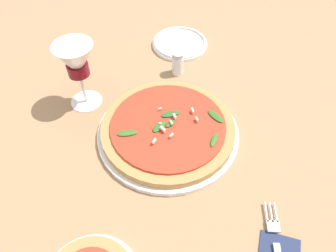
{
  "coord_description": "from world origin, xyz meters",
  "views": [
    {
      "loc": [
        -0.39,
        -0.3,
        0.6
      ],
      "look_at": [
        0.02,
        -0.04,
        0.03
      ],
      "focal_mm": 35.0,
      "sensor_mm": 36.0,
      "label": 1
    }
  ],
  "objects_px": {
    "wine_glass": "(78,62)",
    "shaker_pepper": "(178,63)",
    "side_plate_white": "(180,43)",
    "pizza_arugula_main": "(168,130)"
  },
  "relations": [
    {
      "from": "side_plate_white",
      "to": "shaker_pepper",
      "type": "distance_m",
      "value": 0.13
    },
    {
      "from": "pizza_arugula_main",
      "to": "shaker_pepper",
      "type": "bearing_deg",
      "value": 25.32
    },
    {
      "from": "pizza_arugula_main",
      "to": "side_plate_white",
      "type": "bearing_deg",
      "value": 26.26
    },
    {
      "from": "pizza_arugula_main",
      "to": "shaker_pepper",
      "type": "height_order",
      "value": "shaker_pepper"
    },
    {
      "from": "pizza_arugula_main",
      "to": "side_plate_white",
      "type": "xyz_separation_m",
      "value": [
        0.31,
        0.16,
        -0.01
      ]
    },
    {
      "from": "pizza_arugula_main",
      "to": "shaker_pepper",
      "type": "xyz_separation_m",
      "value": [
        0.2,
        0.1,
        0.02
      ]
    },
    {
      "from": "wine_glass",
      "to": "side_plate_white",
      "type": "height_order",
      "value": "wine_glass"
    },
    {
      "from": "wine_glass",
      "to": "shaker_pepper",
      "type": "bearing_deg",
      "value": -33.03
    },
    {
      "from": "wine_glass",
      "to": "side_plate_white",
      "type": "relative_size",
      "value": 1.04
    },
    {
      "from": "wine_glass",
      "to": "shaker_pepper",
      "type": "xyz_separation_m",
      "value": [
        0.21,
        -0.14,
        -0.09
      ]
    }
  ]
}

